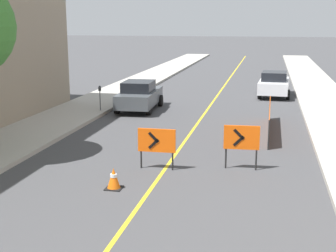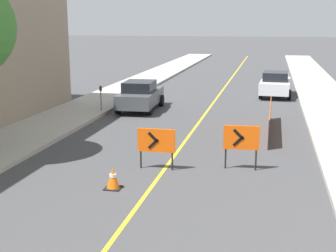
% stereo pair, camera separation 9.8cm
% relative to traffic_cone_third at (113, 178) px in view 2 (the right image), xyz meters
% --- Properties ---
extents(lane_stripe, '(0.12, 69.31, 0.01)m').
position_rel_traffic_cone_third_xyz_m(lane_stripe, '(1.06, 18.80, -0.30)').
color(lane_stripe, gold).
rests_on(lane_stripe, ground_plane).
extents(sidewalk_left, '(3.18, 69.31, 0.17)m').
position_rel_traffic_cone_third_xyz_m(sidewalk_left, '(-5.53, 18.80, -0.22)').
color(sidewalk_left, '#ADA89E').
rests_on(sidewalk_left, ground_plane).
extents(sidewalk_right, '(3.18, 69.31, 0.17)m').
position_rel_traffic_cone_third_xyz_m(sidewalk_right, '(7.64, 18.80, -0.22)').
color(sidewalk_right, '#ADA89E').
rests_on(sidewalk_right, ground_plane).
extents(traffic_cone_third, '(0.47, 0.47, 0.62)m').
position_rel_traffic_cone_third_xyz_m(traffic_cone_third, '(0.00, 0.00, 0.00)').
color(traffic_cone_third, black).
rests_on(traffic_cone_third, ground_plane).
extents(arrow_barricade_primary, '(1.25, 0.10, 1.35)m').
position_rel_traffic_cone_third_xyz_m(arrow_barricade_primary, '(0.79, 2.05, 0.62)').
color(arrow_barricade_primary, '#EF560C').
rests_on(arrow_barricade_primary, ground_plane).
extents(arrow_barricade_secondary, '(1.16, 0.14, 1.46)m').
position_rel_traffic_cone_third_xyz_m(arrow_barricade_secondary, '(3.48, 2.62, 0.71)').
color(arrow_barricade_secondary, '#EF560C').
rests_on(arrow_barricade_secondary, ground_plane).
extents(safety_mesh_fence, '(0.08, 5.90, 1.15)m').
position_rel_traffic_cone_third_xyz_m(safety_mesh_fence, '(4.37, 8.11, 0.26)').
color(safety_mesh_fence, '#EF560C').
rests_on(safety_mesh_fence, ground_plane).
extents(parked_car_curb_near, '(2.02, 4.39, 1.59)m').
position_rel_traffic_cone_third_xyz_m(parked_car_curb_near, '(-2.55, 11.98, 0.49)').
color(parked_car_curb_near, '#474C51').
rests_on(parked_car_curb_near, ground_plane).
extents(parked_car_curb_mid, '(2.01, 4.38, 1.59)m').
position_rel_traffic_cone_third_xyz_m(parked_car_curb_mid, '(4.62, 18.37, 0.49)').
color(parked_car_curb_mid, silver).
rests_on(parked_car_curb_mid, ground_plane).
extents(parking_meter_near_curb, '(0.12, 0.11, 1.31)m').
position_rel_traffic_cone_third_xyz_m(parking_meter_near_curb, '(-4.29, 10.56, 0.78)').
color(parking_meter_near_curb, '#4C4C51').
rests_on(parking_meter_near_curb, sidewalk_left).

